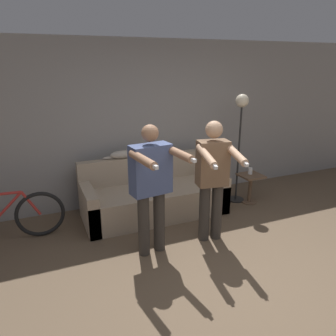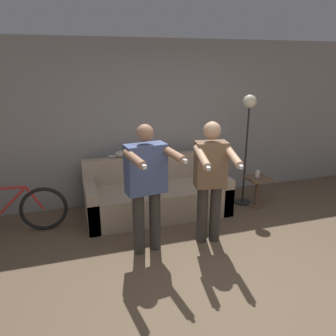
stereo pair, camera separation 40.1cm
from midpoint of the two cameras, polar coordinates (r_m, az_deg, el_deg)
ground_plane at (r=3.68m, az=9.14°, el=-19.83°), size 16.00×16.00×0.00m
wall_back at (r=5.40m, az=-5.07°, el=7.80°), size 10.00×0.05×2.60m
couch at (r=5.05m, az=-4.77°, el=-5.04°), size 2.15×0.88×0.85m
person_left at (r=3.79m, az=-5.90°, el=-2.50°), size 0.60×0.73×1.59m
person_right at (r=4.09m, az=5.04°, el=-1.30°), size 0.52×0.72×1.58m
cat at (r=5.06m, az=-10.00°, el=2.44°), size 0.52×0.13×0.17m
floor_lamp at (r=5.32m, az=10.45°, el=7.88°), size 0.28×0.28×1.78m
side_table at (r=5.53m, az=12.16°, el=-2.64°), size 0.36×0.36×0.49m
cup at (r=5.50m, az=12.13°, el=-0.53°), size 0.07×0.07×0.10m
bicycle at (r=4.82m, az=-29.15°, el=-7.84°), size 1.55×0.07×0.72m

